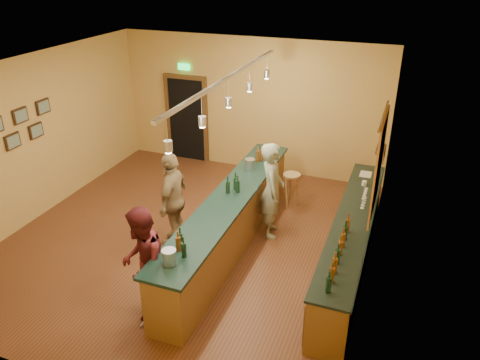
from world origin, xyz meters
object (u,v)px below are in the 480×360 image
at_px(bartender, 272,190).
at_px(bar_stool, 292,180).
at_px(back_counter, 351,242).
at_px(customer_a, 143,263).
at_px(tasting_bar, 230,219).
at_px(customer_b, 173,199).

xyz_separation_m(bartender, bar_stool, (0.08, 1.18, -0.32)).
relative_size(back_counter, customer_a, 2.61).
bearing_deg(customer_a, back_counter, 108.39).
relative_size(tasting_bar, customer_b, 2.82).
distance_m(customer_a, customer_b, 1.88).
height_order(tasting_bar, customer_a, customer_a).
xyz_separation_m(customer_a, customer_b, (-0.46, 1.82, 0.03)).
bearing_deg(customer_a, bartender, 137.21).
xyz_separation_m(bartender, customer_b, (-1.56, -0.92, -0.02)).
distance_m(bartender, customer_b, 1.82).
bearing_deg(back_counter, customer_b, -173.24).
bearing_deg(tasting_bar, customer_a, -105.28).
bearing_deg(customer_a, tasting_bar, 143.81).
height_order(tasting_bar, bartender, bartender).
distance_m(back_counter, bar_stool, 2.29).
bearing_deg(bar_stool, back_counter, -49.12).
bearing_deg(bartender, back_counter, -126.86).
bearing_deg(bar_stool, customer_a, -106.78).
height_order(tasting_bar, customer_b, customer_b).
relative_size(bartender, bar_stool, 2.48).
relative_size(tasting_bar, customer_a, 2.93).
bearing_deg(tasting_bar, bar_stool, 71.66).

